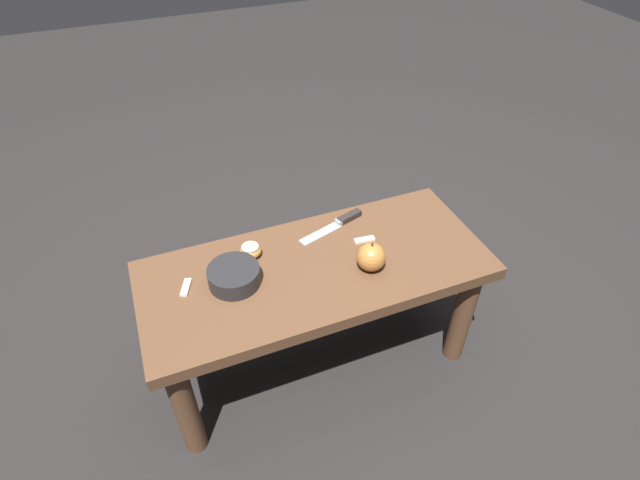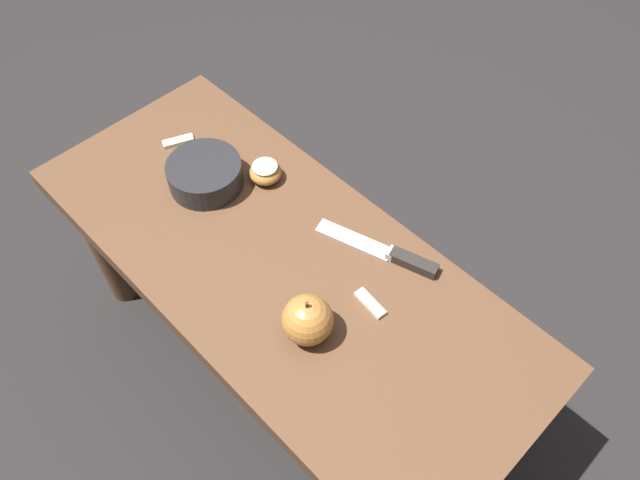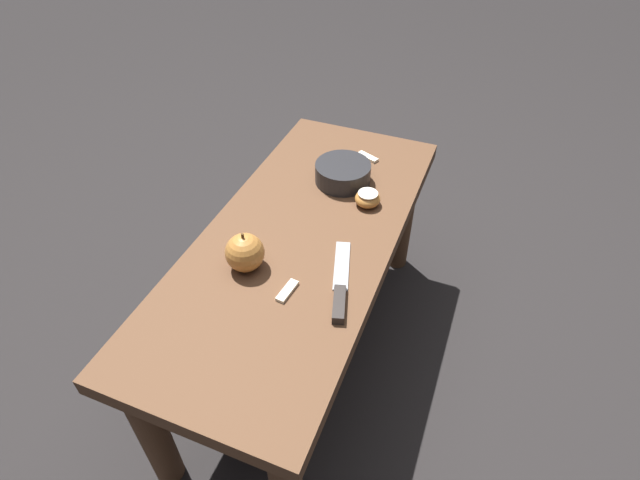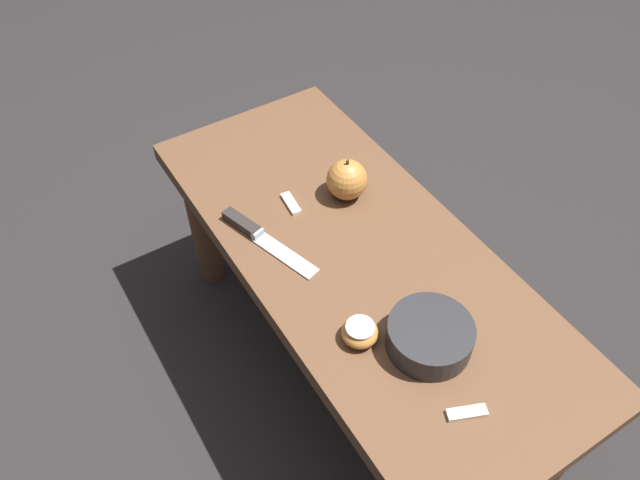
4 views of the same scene
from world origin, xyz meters
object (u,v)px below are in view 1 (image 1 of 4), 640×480
wooden_bench (316,285)px  apple_cut (251,251)px  knife (340,222)px  apple_whole (371,257)px  bowl (234,276)px

wooden_bench → apple_cut: 0.22m
wooden_bench → knife: knife is taller
apple_whole → wooden_bench: bearing=-24.8°
wooden_bench → bowl: bearing=-4.9°
apple_whole → bowl: (0.38, -0.09, -0.02)m
apple_cut → bowl: (0.07, 0.09, 0.01)m
wooden_bench → apple_cut: (0.16, -0.11, 0.10)m
knife → wooden_bench: bearing=29.7°
knife → apple_cut: 0.31m
knife → apple_whole: size_ratio=2.45×
bowl → apple_whole: bearing=167.2°
knife → apple_cut: apple_cut is taller
apple_cut → knife: bearing=-172.9°
apple_whole → apple_cut: 0.36m
wooden_bench → bowl: size_ratio=6.99×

